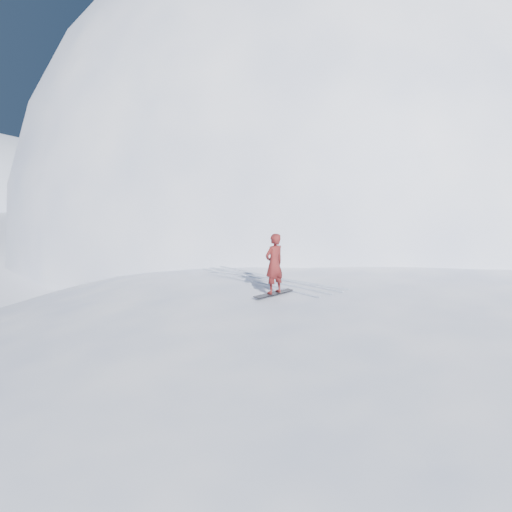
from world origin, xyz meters
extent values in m
plane|color=white|center=(0.00, 0.00, 0.00)|extent=(400.00, 400.00, 0.00)
ellipsoid|color=white|center=(1.00, 3.00, 0.00)|extent=(36.00, 28.00, 4.80)
ellipsoid|color=white|center=(22.00, 26.00, 0.00)|extent=(60.00, 56.00, 56.00)
ellipsoid|color=white|center=(10.00, 20.00, 0.00)|extent=(28.00, 24.00, 18.00)
ellipsoid|color=white|center=(-4.00, -2.00, 0.00)|extent=(6.00, 5.40, 0.80)
ellipsoid|color=white|center=(-2.00, 6.00, 0.00)|extent=(7.00, 6.30, 1.00)
ellipsoid|color=white|center=(7.00, 4.00, 0.00)|extent=(4.00, 3.60, 0.60)
cube|color=black|center=(-2.91, 3.71, 2.41)|extent=(1.57, 0.42, 0.03)
imported|color=maroon|center=(-2.91, 3.71, 3.40)|extent=(0.75, 0.53, 1.95)
cube|color=silver|center=(-2.45, 5.49, 2.42)|extent=(0.97, 5.94, 0.04)
cube|color=silver|center=(-1.98, 5.49, 2.42)|extent=(1.21, 5.90, 0.04)
cube|color=silver|center=(-1.50, 5.49, 2.42)|extent=(1.21, 5.90, 0.04)
cube|color=silver|center=(-1.51, 5.49, 2.42)|extent=(2.04, 5.68, 0.04)
camera|label=1|loc=(-11.76, -7.58, 6.34)|focal=32.00mm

